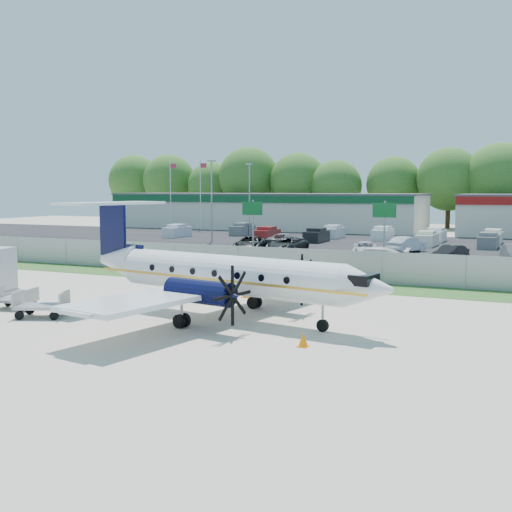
% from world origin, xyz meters
% --- Properties ---
extents(ground, '(170.00, 170.00, 0.00)m').
position_xyz_m(ground, '(0.00, 0.00, 0.00)').
color(ground, beige).
rests_on(ground, ground).
extents(grass_verge, '(170.00, 4.00, 0.02)m').
position_xyz_m(grass_verge, '(0.00, 12.00, 0.01)').
color(grass_verge, '#2D561E').
rests_on(grass_verge, ground).
extents(access_road, '(170.00, 8.00, 0.02)m').
position_xyz_m(access_road, '(0.00, 19.00, 0.01)').
color(access_road, black).
rests_on(access_road, ground).
extents(parking_lot, '(170.00, 32.00, 0.02)m').
position_xyz_m(parking_lot, '(0.00, 40.00, 0.01)').
color(parking_lot, black).
rests_on(parking_lot, ground).
extents(perimeter_fence, '(120.00, 0.06, 1.99)m').
position_xyz_m(perimeter_fence, '(0.00, 14.00, 1.00)').
color(perimeter_fence, gray).
rests_on(perimeter_fence, ground).
extents(building_west, '(46.40, 12.40, 5.24)m').
position_xyz_m(building_west, '(-24.00, 61.98, 2.63)').
color(building_west, silver).
rests_on(building_west, ground).
extents(sign_left, '(1.80, 0.26, 5.00)m').
position_xyz_m(sign_left, '(-8.00, 22.91, 3.61)').
color(sign_left, gray).
rests_on(sign_left, ground).
extents(sign_mid, '(1.80, 0.26, 5.00)m').
position_xyz_m(sign_mid, '(3.00, 22.91, 3.61)').
color(sign_mid, gray).
rests_on(sign_mid, ground).
extents(flagpole_west, '(1.06, 0.12, 10.00)m').
position_xyz_m(flagpole_west, '(-35.92, 55.00, 5.64)').
color(flagpole_west, silver).
rests_on(flagpole_west, ground).
extents(flagpole_east, '(1.06, 0.12, 10.00)m').
position_xyz_m(flagpole_east, '(-30.92, 55.00, 5.64)').
color(flagpole_east, silver).
rests_on(flagpole_east, ground).
extents(light_pole_nw, '(0.90, 0.35, 9.09)m').
position_xyz_m(light_pole_nw, '(-20.00, 38.00, 5.23)').
color(light_pole_nw, gray).
rests_on(light_pole_nw, ground).
extents(light_pole_sw, '(0.90, 0.35, 9.09)m').
position_xyz_m(light_pole_sw, '(-20.00, 48.00, 5.23)').
color(light_pole_sw, gray).
rests_on(light_pole_sw, ground).
extents(tree_line, '(112.00, 6.00, 14.00)m').
position_xyz_m(tree_line, '(0.00, 74.00, 0.00)').
color(tree_line, '#305F1C').
rests_on(tree_line, ground).
extents(aircraft, '(17.13, 16.80, 5.23)m').
position_xyz_m(aircraft, '(0.76, 0.58, 2.02)').
color(aircraft, silver).
rests_on(aircraft, ground).
extents(baggage_cart_near, '(2.25, 1.65, 1.06)m').
position_xyz_m(baggage_cart_near, '(-9.52, -1.86, 0.49)').
color(baggage_cart_near, gray).
rests_on(baggage_cart_near, ground).
extents(baggage_cart_far, '(2.64, 2.14, 1.20)m').
position_xyz_m(baggage_cart_far, '(-6.85, -2.87, 0.56)').
color(baggage_cart_far, gray).
rests_on(baggage_cart_far, ground).
extents(cone_nose, '(0.40, 0.40, 0.57)m').
position_xyz_m(cone_nose, '(6.08, -3.09, 0.27)').
color(cone_nose, orange).
rests_on(cone_nose, ground).
extents(cone_starboard_wing, '(0.42, 0.42, 0.60)m').
position_xyz_m(cone_starboard_wing, '(-0.60, 5.98, 0.28)').
color(cone_starboard_wing, orange).
rests_on(cone_starboard_wing, ground).
extents(road_car_west, '(5.08, 3.11, 1.37)m').
position_xyz_m(road_car_west, '(-23.73, 17.77, 0.00)').
color(road_car_west, beige).
rests_on(road_car_west, ground).
extents(road_car_mid, '(6.16, 3.11, 1.72)m').
position_xyz_m(road_car_mid, '(2.54, 20.19, 0.00)').
color(road_car_mid, silver).
rests_on(road_car_mid, ground).
extents(parked_car_a, '(3.80, 5.89, 1.51)m').
position_xyz_m(parked_car_a, '(-11.12, 29.10, 0.00)').
color(parked_car_a, black).
rests_on(parked_car_a, ground).
extents(parked_car_b, '(2.89, 5.44, 1.46)m').
position_xyz_m(parked_car_b, '(-7.56, 29.48, 0.00)').
color(parked_car_b, black).
rests_on(parked_car_b, ground).
extents(parked_car_c, '(3.35, 5.13, 1.31)m').
position_xyz_m(parked_car_c, '(-0.15, 29.38, 0.00)').
color(parked_car_c, silver).
rests_on(parked_car_c, ground).
extents(parked_car_d, '(2.68, 4.31, 1.34)m').
position_xyz_m(parked_car_d, '(7.17, 28.47, 0.00)').
color(parked_car_d, black).
rests_on(parked_car_d, ground).
extents(parked_car_f, '(2.70, 5.44, 1.48)m').
position_xyz_m(parked_car_f, '(-9.63, 34.51, 0.00)').
color(parked_car_f, '#595B5E').
rests_on(parked_car_f, ground).
extents(parked_car_g, '(3.15, 4.78, 1.49)m').
position_xyz_m(parked_car_g, '(2.46, 34.69, 0.00)').
color(parked_car_g, silver).
rests_on(parked_car_g, ground).
extents(far_parking_rows, '(56.00, 10.00, 1.60)m').
position_xyz_m(far_parking_rows, '(0.00, 45.00, 0.00)').
color(far_parking_rows, gray).
rests_on(far_parking_rows, ground).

